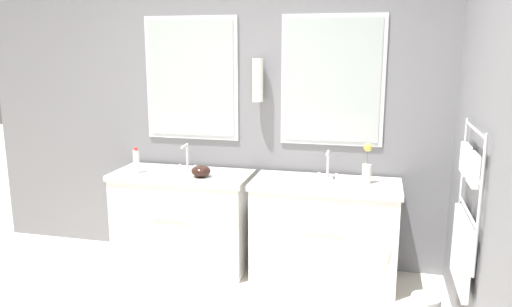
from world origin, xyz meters
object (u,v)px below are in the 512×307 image
(toiletry_bottle, at_px, (136,161))
(amenity_bowl, at_px, (201,171))
(flower_vase, at_px, (367,167))
(vanity_left, at_px, (182,220))
(vanity_right, at_px, (324,232))

(toiletry_bottle, distance_m, amenity_bowl, 0.57)
(flower_vase, bearing_deg, amenity_bowl, -174.90)
(toiletry_bottle, distance_m, flower_vase, 1.87)
(vanity_left, relative_size, toiletry_bottle, 5.39)
(toiletry_bottle, bearing_deg, vanity_left, 8.32)
(vanity_left, distance_m, toiletry_bottle, 0.62)
(vanity_right, distance_m, amenity_bowl, 1.09)
(amenity_bowl, distance_m, flower_vase, 1.31)
(vanity_right, height_order, flower_vase, flower_vase)
(vanity_left, height_order, toiletry_bottle, toiletry_bottle)
(vanity_left, distance_m, amenity_bowl, 0.49)
(vanity_left, relative_size, vanity_right, 1.00)
(vanity_left, xyz_separation_m, amenity_bowl, (0.20, -0.05, 0.45))
(vanity_right, bearing_deg, flower_vase, 11.72)
(toiletry_bottle, bearing_deg, flower_vase, 3.58)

